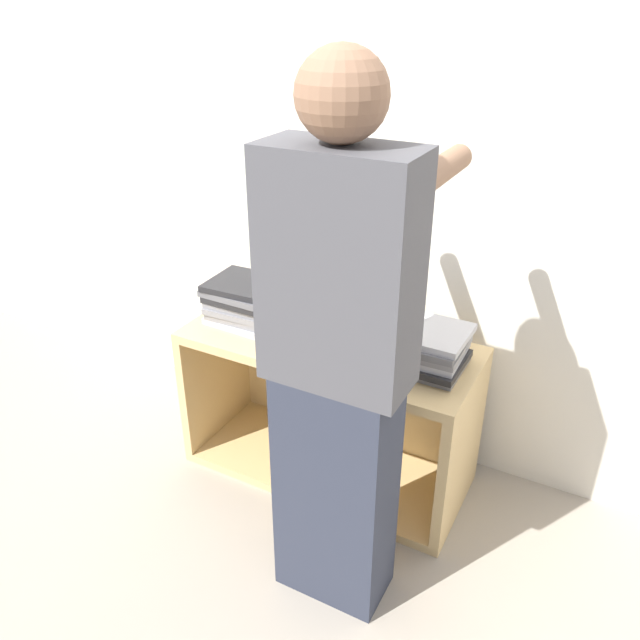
% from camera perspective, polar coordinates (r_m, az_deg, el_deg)
% --- Properties ---
extents(ground_plane, '(12.00, 12.00, 0.00)m').
position_cam_1_polar(ground_plane, '(2.50, -1.87, -16.47)').
color(ground_plane, '#9E9384').
extents(wall_back, '(8.00, 0.05, 2.40)m').
position_cam_1_polar(wall_back, '(2.37, 4.85, 14.43)').
color(wall_back, silver).
rests_on(wall_back, ground_plane).
extents(cart, '(1.10, 0.47, 0.60)m').
position_cam_1_polar(cart, '(2.51, 1.39, -7.37)').
color(cart, tan).
rests_on(cart, ground_plane).
extents(laptop_open, '(0.31, 0.35, 0.23)m').
position_cam_1_polar(laptop_open, '(2.32, 1.50, -0.29)').
color(laptop_open, '#B7B7BC').
rests_on(laptop_open, cart).
extents(laptop_stack_left, '(0.33, 0.25, 0.17)m').
position_cam_1_polar(laptop_stack_left, '(2.42, -6.29, 1.64)').
color(laptop_stack_left, '#B7B7BC').
rests_on(laptop_stack_left, cart).
extents(laptop_stack_right, '(0.33, 0.26, 0.14)m').
position_cam_1_polar(laptop_stack_right, '(2.15, 9.01, -2.38)').
color(laptop_stack_right, gray).
rests_on(laptop_stack_right, cart).
extents(person, '(0.40, 0.53, 1.65)m').
position_cam_1_polar(person, '(1.71, 1.74, -4.37)').
color(person, '#2D3342').
rests_on(person, ground_plane).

